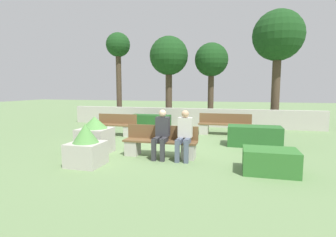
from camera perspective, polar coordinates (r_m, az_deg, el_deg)
ground_plane at (r=8.67m, az=-1.37°, el=-6.27°), size 60.00×60.00×0.00m
perimeter_wall at (r=13.43m, az=4.51°, el=0.29°), size 12.77×0.30×0.91m
bench_front at (r=7.47m, az=-1.69°, el=-5.65°), size 2.11×0.48×0.87m
bench_left_side at (r=10.94m, az=-11.34°, el=-1.94°), size 1.69×0.48×0.87m
bench_right_side at (r=11.15m, az=12.23°, el=-1.70°), size 2.17×0.49×0.87m
person_seated_man at (r=7.09m, az=3.57°, el=-3.09°), size 0.38×0.64×1.34m
person_seated_woman at (r=7.24m, az=-1.42°, el=-2.88°), size 0.38×0.64×1.34m
hedge_block_near_left at (r=9.27m, az=18.26°, el=-3.65°), size 1.73×0.82×0.67m
hedge_block_near_right at (r=12.56m, az=-3.75°, el=-0.70°), size 1.86×0.63×0.67m
hedge_block_mid_left at (r=6.48m, az=21.33°, el=-8.66°), size 1.20×0.81×0.56m
planter_corner_left at (r=6.90m, az=-17.43°, el=-5.97°), size 0.82×0.82×1.06m
planter_corner_right at (r=8.11m, az=-15.61°, el=-3.71°), size 0.89×0.89×1.10m
tree_leftmost at (r=15.61m, az=-10.79°, el=14.42°), size 1.36×1.36×5.06m
tree_center_left at (r=14.56m, az=0.18°, el=13.17°), size 2.08×2.08×4.72m
tree_center_right at (r=14.81m, az=9.42°, el=12.16°), size 1.82×1.82×4.39m
tree_rightmost at (r=14.79m, az=22.84°, el=15.94°), size 2.52×2.52×5.82m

